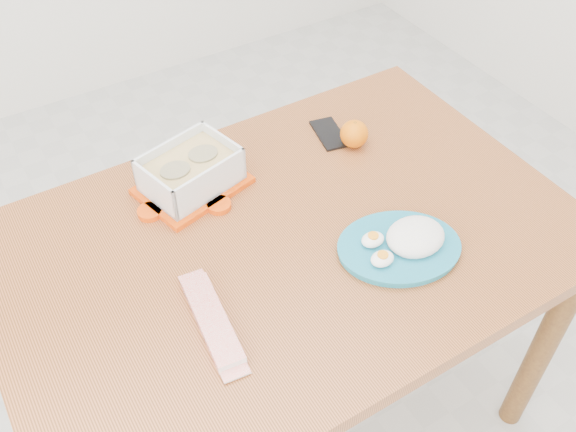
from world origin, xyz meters
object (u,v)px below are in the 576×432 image
dining_table (288,266)px  rice_plate (405,242)px  food_container (191,172)px  smartphone (329,134)px  orange_fruit (354,134)px

dining_table → rice_plate: bearing=-40.2°
food_container → rice_plate: food_container is taller
dining_table → smartphone: smartphone is taller
dining_table → food_container: food_container is taller
food_container → smartphone: (0.37, 0.00, -0.04)m
rice_plate → smartphone: bearing=99.4°
orange_fruit → smartphone: orange_fruit is taller
dining_table → smartphone: 0.37m
dining_table → orange_fruit: (0.29, 0.18, 0.13)m
food_container → rice_plate: 0.49m
food_container → orange_fruit: (0.40, -0.06, -0.01)m
dining_table → orange_fruit: orange_fruit is taller
food_container → orange_fruit: food_container is taller
smartphone → orange_fruit: bearing=-55.2°
rice_plate → dining_table: bearing=161.0°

